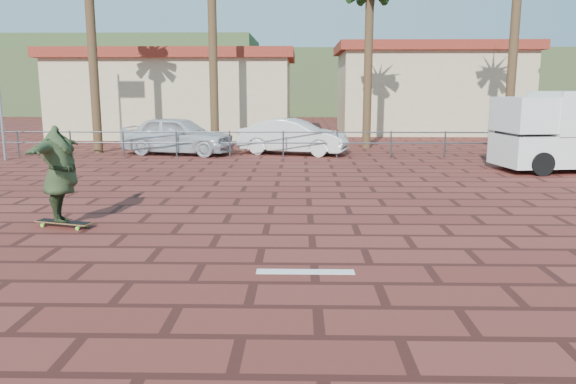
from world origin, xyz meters
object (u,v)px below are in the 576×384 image
object	(u,v)px
longboard	(64,222)
car_silver	(178,135)
skateboarder	(60,174)
car_white	(293,137)

from	to	relation	value
longboard	car_silver	xyz separation A→B (m)	(-0.32, 11.70, 0.66)
skateboarder	car_white	size ratio (longest dim) A/B	0.53
longboard	car_white	bearing A→B (deg)	87.22
longboard	car_white	xyz separation A→B (m)	(4.18, 11.80, 0.60)
skateboarder	car_silver	world-z (taller)	skateboarder
longboard	skateboarder	world-z (taller)	skateboarder
longboard	skateboarder	xyz separation A→B (m)	(0.00, 0.00, 0.92)
skateboarder	longboard	bearing A→B (deg)	176.41
car_white	skateboarder	bearing A→B (deg)	176.32
longboard	car_white	size ratio (longest dim) A/B	0.28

